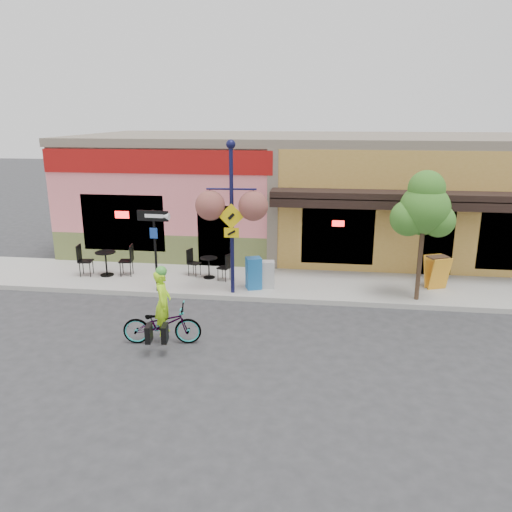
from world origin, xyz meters
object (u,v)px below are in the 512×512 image
(bicycle, at_px, (162,324))
(building, at_px, (307,191))
(cyclist_rider, at_px, (163,313))
(newspaper_box_grey, at_px, (268,274))
(newspaper_box_blue, at_px, (254,273))
(one_way_sign, at_px, (156,251))
(street_tree, at_px, (422,236))
(lamp_post, at_px, (232,219))

(bicycle, bearing_deg, building, -24.75)
(cyclist_rider, bearing_deg, newspaper_box_grey, -35.80)
(cyclist_rider, xyz_separation_m, newspaper_box_blue, (1.64, 3.74, -0.15))
(bicycle, bearing_deg, newspaper_box_grey, -36.38)
(bicycle, distance_m, one_way_sign, 3.46)
(cyclist_rider, distance_m, street_tree, 7.39)
(bicycle, bearing_deg, lamp_post, -26.46)
(bicycle, bearing_deg, cyclist_rider, -97.85)
(building, bearing_deg, bicycle, -106.91)
(one_way_sign, relative_size, street_tree, 0.66)
(building, height_order, newspaper_box_blue, building)
(cyclist_rider, relative_size, one_way_sign, 0.64)
(lamp_post, relative_size, newspaper_box_grey, 5.37)
(newspaper_box_blue, bearing_deg, bicycle, -135.53)
(cyclist_rider, bearing_deg, bicycle, 82.15)
(building, xyz_separation_m, street_tree, (3.44, -6.55, -0.23))
(cyclist_rider, xyz_separation_m, lamp_post, (1.06, 3.31, 1.61))
(building, distance_m, lamp_post, 6.95)
(lamp_post, relative_size, street_tree, 1.20)
(cyclist_rider, height_order, newspaper_box_blue, cyclist_rider)
(lamp_post, relative_size, newspaper_box_blue, 4.60)
(cyclist_rider, bearing_deg, one_way_sign, 13.27)
(one_way_sign, distance_m, newspaper_box_blue, 3.01)
(building, xyz_separation_m, one_way_sign, (-4.20, -6.85, -0.86))
(building, bearing_deg, newspaper_box_grey, -98.62)
(bicycle, xyz_separation_m, newspaper_box_blue, (1.69, 3.74, 0.15))
(lamp_post, xyz_separation_m, street_tree, (5.36, 0.13, -0.37))
(building, height_order, newspaper_box_grey, building)
(newspaper_box_grey, bearing_deg, bicycle, -126.13)
(cyclist_rider, height_order, street_tree, street_tree)
(one_way_sign, distance_m, street_tree, 7.67)
(one_way_sign, bearing_deg, bicycle, -66.81)
(street_tree, bearing_deg, building, 117.71)
(bicycle, bearing_deg, newspaper_box_blue, -32.17)
(newspaper_box_grey, bearing_deg, one_way_sign, -174.78)
(newspaper_box_grey, relative_size, street_tree, 0.22)
(one_way_sign, xyz_separation_m, newspaper_box_grey, (3.27, 0.74, -0.82))
(newspaper_box_blue, bearing_deg, lamp_post, -164.58)
(bicycle, bearing_deg, street_tree, -69.91)
(newspaper_box_blue, bearing_deg, street_tree, -24.81)
(building, relative_size, one_way_sign, 7.36)
(bicycle, relative_size, one_way_sign, 0.75)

